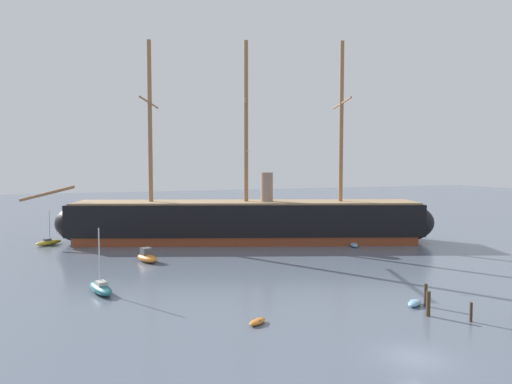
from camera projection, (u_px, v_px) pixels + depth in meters
name	position (u px, v px, depth m)	size (l,w,h in m)	color
ground_plane	(414.00, 358.00, 31.35)	(400.00, 400.00, 0.00)	slate
tall_ship	(246.00, 221.00, 77.63)	(68.67, 28.90, 34.29)	brown
dinghy_foreground_left	(257.00, 322.00, 37.96)	(2.07, 1.76, 0.46)	orange
dinghy_foreground_right	(415.00, 303.00, 42.93)	(2.45, 2.04, 0.54)	#7FB2D6
sailboat_mid_left	(101.00, 288.00, 47.03)	(2.99, 5.50, 6.86)	#236670
motorboat_alongside_bow	(147.00, 257.00, 62.25)	(3.24, 4.89, 1.90)	orange
dinghy_alongside_stern	(354.00, 245.00, 73.35)	(2.06, 2.87, 0.62)	#7FB2D6
sailboat_far_left	(49.00, 242.00, 74.92)	(4.42, 3.48, 5.72)	gold
motorboat_far_right	(364.00, 228.00, 91.92)	(1.68, 3.60, 1.48)	#236670
sailboat_distant_centre	(212.00, 227.00, 92.54)	(4.58, 3.90, 6.07)	#7FB2D6
mooring_piling_nearest	(426.00, 295.00, 42.70)	(0.34, 0.34, 2.18)	#423323
mooring_piling_left_pair	(471.00, 312.00, 38.53)	(0.25, 0.25, 1.68)	#382B1E
mooring_piling_right_pair	(428.00, 304.00, 39.96)	(0.38, 0.38, 2.25)	#423323
seagull_in_flight	(248.00, 151.00, 62.45)	(0.90, 0.68, 0.13)	silver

